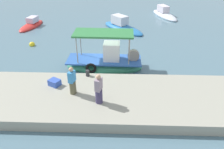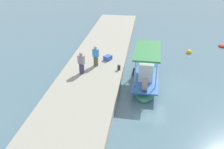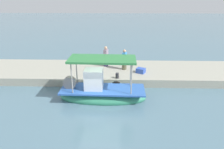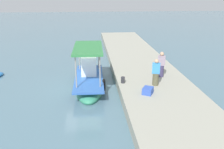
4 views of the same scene
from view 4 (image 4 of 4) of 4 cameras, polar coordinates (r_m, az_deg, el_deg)
ground_plane at (r=15.99m, az=-6.97°, el=-2.98°), size 120.00×120.00×0.00m
dock_quay at (r=16.37m, az=8.98°, el=-1.43°), size 36.00×4.59×0.59m
main_fishing_boat at (r=15.79m, az=-5.39°, el=-1.29°), size 5.44×1.95×3.05m
fisherman_near_bollard at (r=16.17m, az=11.52°, el=2.09°), size 0.46×0.53×1.67m
fisherman_by_crate at (r=14.60m, az=10.29°, el=0.23°), size 0.45×0.51×1.62m
mooring_bollard at (r=14.91m, az=2.59°, el=-1.28°), size 0.24×0.24×0.39m
cargo_crate at (r=13.50m, az=8.44°, el=-3.79°), size 0.79×0.75×0.36m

